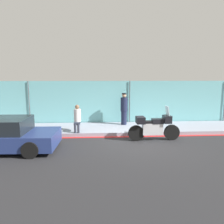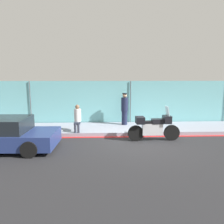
{
  "view_description": "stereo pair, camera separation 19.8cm",
  "coord_description": "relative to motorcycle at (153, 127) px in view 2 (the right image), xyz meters",
  "views": [
    {
      "loc": [
        -1.82,
        -9.15,
        2.87
      ],
      "look_at": [
        -1.18,
        1.15,
        1.16
      ],
      "focal_mm": 35.0,
      "sensor_mm": 36.0,
      "label": 1
    },
    {
      "loc": [
        -1.62,
        -9.16,
        2.87
      ],
      "look_at": [
        -1.18,
        1.15,
        1.16
      ],
      "focal_mm": 35.0,
      "sensor_mm": 36.0,
      "label": 2
    }
  ],
  "objects": [
    {
      "name": "ground_plane",
      "position": [
        -0.64,
        -0.22,
        -0.63
      ],
      "size": [
        120.0,
        120.0,
        0.0
      ],
      "primitive_type": "plane",
      "color": "#262628"
    },
    {
      "name": "sidewalk",
      "position": [
        -0.64,
        1.98,
        -0.54
      ],
      "size": [
        42.74,
        2.46,
        0.18
      ],
      "color": "#8E93A3",
      "rests_on": "ground_plane"
    },
    {
      "name": "curb_paint_stripe",
      "position": [
        -0.64,
        0.65,
        -0.63
      ],
      "size": [
        42.74,
        0.18,
        0.01
      ],
      "color": "red",
      "rests_on": "ground_plane"
    },
    {
      "name": "storefront_fence",
      "position": [
        -0.64,
        3.3,
        0.66
      ],
      "size": [
        40.6,
        0.17,
        2.59
      ],
      "color": "#6BB2B7",
      "rests_on": "ground_plane"
    },
    {
      "name": "motorcycle",
      "position": [
        0.0,
        0.0,
        0.0
      ],
      "size": [
        2.34,
        0.52,
        1.55
      ],
      "rotation": [
        0.0,
        0.0,
        0.02
      ],
      "color": "black",
      "rests_on": "ground_plane"
    },
    {
      "name": "officer_standing",
      "position": [
        -1.04,
        2.54,
        0.45
      ],
      "size": [
        0.38,
        0.38,
        1.76
      ],
      "color": "#191E38",
      "rests_on": "sidewalk"
    },
    {
      "name": "person_seated_on_curb",
      "position": [
        -3.5,
        1.21,
        0.27
      ],
      "size": [
        0.34,
        0.66,
        1.3
      ],
      "color": "#2D3342",
      "rests_on": "sidewalk"
    },
    {
      "name": "parked_car_left_down_street",
      "position": [
        -6.13,
        -0.97,
        -0.02
      ],
      "size": [
        4.03,
        2.03,
        1.28
      ],
      "rotation": [
        0.0,
        0.0,
        -0.03
      ],
      "color": "navy",
      "rests_on": "ground_plane"
    },
    {
      "name": "fire_hydrant",
      "position": [
        -6.12,
        1.72,
        -0.12
      ],
      "size": [
        0.19,
        0.24,
        0.68
      ],
      "color": "red",
      "rests_on": "sidewalk"
    }
  ]
}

